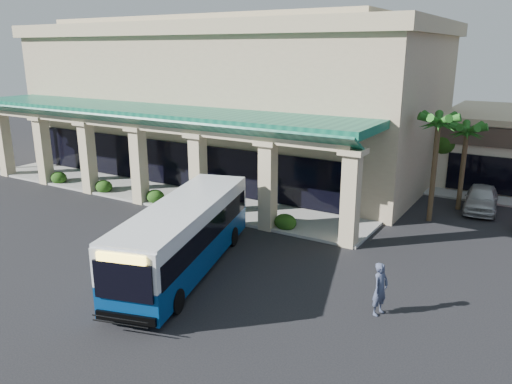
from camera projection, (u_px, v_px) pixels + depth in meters
The scene contains 10 objects.
ground at pixel (183, 257), 22.83m from camera, with size 110.00×110.00×0.00m, color black.
main_building at pixel (231, 96), 38.41m from camera, with size 30.80×14.80×11.35m, color tan, non-canonical shape.
arcade at pixel (151, 152), 31.62m from camera, with size 30.00×6.20×5.70m, color #0D533F, non-canonical shape.
palm_0 at pixel (435, 162), 26.74m from camera, with size 2.40×2.40×6.60m, color #1B5416, non-canonical shape.
palm_1 at pixel (463, 161), 28.82m from camera, with size 2.40×2.40×5.80m, color #1B5416, non-canonical shape.
palm_2 at pixel (7, 130), 38.52m from camera, with size 2.40×2.40×6.20m, color #1B5416, non-canonical shape.
broadleaf_tree at pixel (444, 152), 34.06m from camera, with size 2.60×2.60×4.81m, color #1A3C0D, non-canonical shape.
transit_bus at pixel (185, 237), 21.09m from camera, with size 2.49×10.68×2.98m, color navy, non-canonical shape.
pedestrian at pixel (380, 289), 17.65m from camera, with size 0.71×0.47×1.95m, color #3C445E.
car_silver at pixel (481, 198), 29.18m from camera, with size 1.76×4.38×1.49m, color #B7B7B7.
Camera 1 is at (13.82, -16.34, 9.15)m, focal length 35.00 mm.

